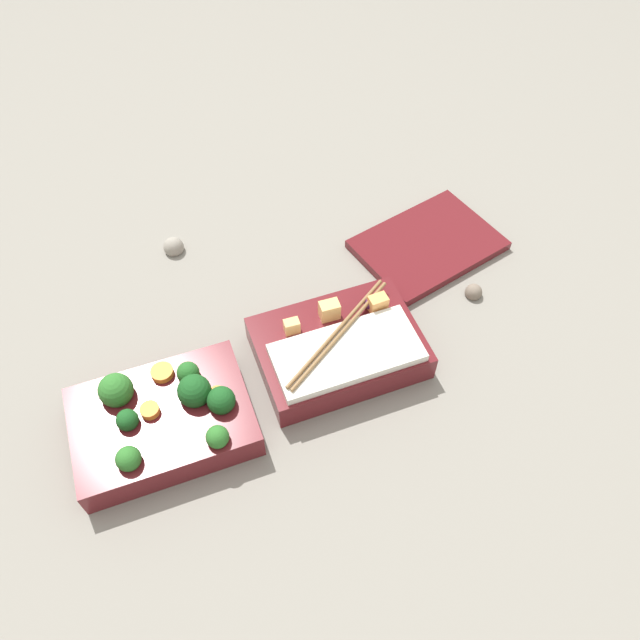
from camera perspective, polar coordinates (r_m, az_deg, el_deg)
name	(u,v)px	position (r m, az deg, el deg)	size (l,w,h in m)	color
ground_plane	(250,403)	(0.83, -6.43, -7.58)	(3.00, 3.00, 0.00)	gray
bento_tray_vegetable	(164,419)	(0.81, -14.05, -8.79)	(0.22, 0.15, 0.08)	maroon
bento_tray_rice	(340,348)	(0.84, 1.80, -2.56)	(0.22, 0.15, 0.07)	maroon
bento_lid	(428,245)	(1.00, 9.83, 6.78)	(0.21, 0.15, 0.01)	maroon
pebble_0	(174,247)	(1.01, -13.23, 6.52)	(0.03, 0.03, 0.03)	gray
pebble_1	(473,292)	(0.95, 13.85, 2.48)	(0.03, 0.03, 0.03)	#7A6B5B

